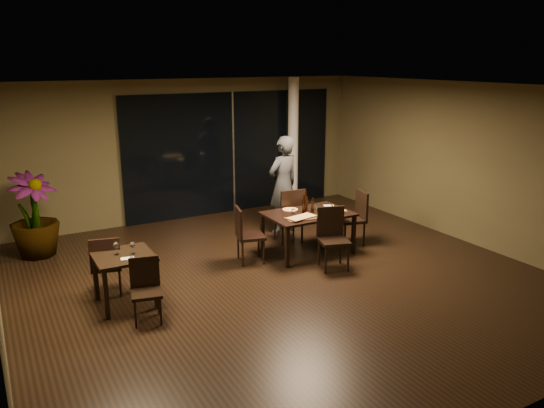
{
  "coord_description": "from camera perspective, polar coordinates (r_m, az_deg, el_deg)",
  "views": [
    {
      "loc": [
        -3.95,
        -6.8,
        3.41
      ],
      "look_at": [
        0.2,
        0.68,
        1.05
      ],
      "focal_mm": 35.0,
      "sensor_mm": 36.0,
      "label": 1
    }
  ],
  "objects": [
    {
      "name": "bottle_b",
      "position": [
        9.46,
        4.38,
        -0.11
      ],
      "size": [
        0.06,
        0.06,
        0.27
      ],
      "primitive_type": null,
      "color": "black",
      "rests_on": "main_table"
    },
    {
      "name": "pizza_board_left",
      "position": [
        9.1,
        3.21,
        -1.55
      ],
      "size": [
        0.58,
        0.33,
        0.01
      ],
      "primitive_type": "cube",
      "rotation": [
        0.0,
        0.0,
        -0.1
      ],
      "color": "#462616",
      "rests_on": "main_table"
    },
    {
      "name": "wall_front",
      "position": [
        5.18,
        24.43,
        -7.67
      ],
      "size": [
        8.0,
        0.1,
        3.0
      ],
      "primitive_type": "cube",
      "color": "#474026",
      "rests_on": "ground"
    },
    {
      "name": "napkin_far",
      "position": [
        9.91,
        6.12,
        -0.19
      ],
      "size": [
        0.2,
        0.16,
        0.01
      ],
      "primitive_type": "cube",
      "rotation": [
        0.0,
        0.0,
        -0.36
      ],
      "color": "white",
      "rests_on": "main_table"
    },
    {
      "name": "chair_main_far",
      "position": [
        10.01,
        1.99,
        -0.94
      ],
      "size": [
        0.55,
        0.55,
        1.06
      ],
      "rotation": [
        0.0,
        0.0,
        3.01
      ],
      "color": "black",
      "rests_on": "ground"
    },
    {
      "name": "tumbler_right",
      "position": [
        9.68,
        4.78,
        -0.32
      ],
      "size": [
        0.07,
        0.07,
        0.08
      ],
      "primitive_type": "cylinder",
      "color": "white",
      "rests_on": "main_table"
    },
    {
      "name": "pizza_board_right",
      "position": [
        9.49,
        6.52,
        -0.9
      ],
      "size": [
        0.52,
        0.28,
        0.01
      ],
      "primitive_type": "cube",
      "rotation": [
        0.0,
        0.0,
        -0.04
      ],
      "color": "#402A14",
      "rests_on": "main_table"
    },
    {
      "name": "oblong_pizza_left",
      "position": [
        9.09,
        3.21,
        -1.45
      ],
      "size": [
        0.52,
        0.32,
        0.02
      ],
      "primitive_type": null,
      "rotation": [
        0.0,
        0.0,
        0.21
      ],
      "color": "maroon",
      "rests_on": "pizza_board_left"
    },
    {
      "name": "bottle_a",
      "position": [
        9.4,
        3.46,
        0.01
      ],
      "size": [
        0.07,
        0.07,
        0.33
      ],
      "primitive_type": null,
      "color": "black",
      "rests_on": "main_table"
    },
    {
      "name": "potted_plant",
      "position": [
        10.18,
        -24.26,
        -1.11
      ],
      "size": [
        1.13,
        1.13,
        1.5
      ],
      "primitive_type": "imported",
      "rotation": [
        0.0,
        0.0,
        0.57
      ],
      "color": "#1D4517",
      "rests_on": "ground"
    },
    {
      "name": "tumbler_left",
      "position": [
        9.38,
        2.32,
        -0.79
      ],
      "size": [
        0.07,
        0.07,
        0.08
      ],
      "primitive_type": "cylinder",
      "color": "white",
      "rests_on": "main_table"
    },
    {
      "name": "chair_main_left",
      "position": [
        9.05,
        -2.85,
        -3.03
      ],
      "size": [
        0.55,
        0.55,
        0.98
      ],
      "rotation": [
        0.0,
        0.0,
        1.33
      ],
      "color": "black",
      "rests_on": "ground"
    },
    {
      "name": "main_table",
      "position": [
        9.47,
        3.9,
        -1.39
      ],
      "size": [
        1.5,
        1.0,
        0.75
      ],
      "color": "black",
      "rests_on": "ground"
    },
    {
      "name": "side_table",
      "position": [
        7.78,
        -15.65,
        -6.15
      ],
      "size": [
        0.8,
        0.8,
        0.75
      ],
      "color": "black",
      "rests_on": "ground"
    },
    {
      "name": "round_pizza",
      "position": [
        9.59,
        1.97,
        -0.63
      ],
      "size": [
        0.27,
        0.27,
        0.01
      ],
      "primitive_type": "cylinder",
      "color": "#C13915",
      "rests_on": "main_table"
    },
    {
      "name": "bottle_c",
      "position": [
        9.54,
        3.63,
        0.3
      ],
      "size": [
        0.08,
        0.08,
        0.35
      ],
      "primitive_type": null,
      "color": "black",
      "rests_on": "main_table"
    },
    {
      "name": "wine_glass_a",
      "position": [
        7.74,
        -16.42,
        -4.63
      ],
      "size": [
        0.08,
        0.08,
        0.18
      ],
      "primitive_type": null,
      "color": "white",
      "rests_on": "side_table"
    },
    {
      "name": "diner",
      "position": [
        10.53,
        1.22,
        2.07
      ],
      "size": [
        0.74,
        0.57,
        1.96
      ],
      "primitive_type": "imported",
      "rotation": [
        0.0,
        0.0,
        3.36
      ],
      "color": "#2A2C2F",
      "rests_on": "ground"
    },
    {
      "name": "chair_main_right",
      "position": [
        10.06,
        8.95,
        -1.17
      ],
      "size": [
        0.56,
        0.56,
        1.02
      ],
      "rotation": [
        0.0,
        0.0,
        -1.79
      ],
      "color": "black",
      "rests_on": "ground"
    },
    {
      "name": "napkin_near",
      "position": [
        9.64,
        7.18,
        -0.67
      ],
      "size": [
        0.18,
        0.11,
        0.01
      ],
      "primitive_type": "cube",
      "rotation": [
        0.0,
        0.0,
        0.04
      ],
      "color": "white",
      "rests_on": "main_table"
    },
    {
      "name": "ground",
      "position": [
        8.57,
        1.06,
        -8.02
      ],
      "size": [
        8.0,
        8.0,
        0.0
      ],
      "primitive_type": "plane",
      "color": "black",
      "rests_on": "ground"
    },
    {
      "name": "wine_glass_b",
      "position": [
        7.71,
        -14.76,
        -4.63
      ],
      "size": [
        0.07,
        0.07,
        0.17
      ],
      "primitive_type": null,
      "color": "white",
      "rests_on": "side_table"
    },
    {
      "name": "side_napkin",
      "position": [
        7.55,
        -15.28,
        -5.7
      ],
      "size": [
        0.2,
        0.14,
        0.01
      ],
      "primitive_type": "cube",
      "rotation": [
        0.0,
        0.0,
        -0.16
      ],
      "color": "white",
      "rests_on": "side_table"
    },
    {
      "name": "wall_right",
      "position": [
        10.67,
        20.34,
        4.15
      ],
      "size": [
        0.1,
        8.0,
        3.0
      ],
      "primitive_type": "cube",
      "color": "#474026",
      "rests_on": "ground"
    },
    {
      "name": "window_panel",
      "position": [
        12.02,
        -4.26,
        5.52
      ],
      "size": [
        5.0,
        0.06,
        2.7
      ],
      "primitive_type": "cube",
      "color": "black",
      "rests_on": "ground"
    },
    {
      "name": "chair_side_far",
      "position": [
        8.16,
        -17.43,
        -6.07
      ],
      "size": [
        0.51,
        0.51,
        0.93
      ],
      "rotation": [
        0.0,
        0.0,
        2.92
      ],
      "color": "black",
      "rests_on": "ground"
    },
    {
      "name": "chair_main_near",
      "position": [
        8.91,
        6.5,
        -3.27
      ],
      "size": [
        0.59,
        0.59,
        1.02
      ],
      "rotation": [
        0.0,
        0.0,
        -0.3
      ],
      "color": "black",
      "rests_on": "ground"
    },
    {
      "name": "column",
      "position": [
        12.38,
        2.27,
        6.54
      ],
      "size": [
        0.24,
        0.24,
        3.0
      ],
      "primitive_type": "cylinder",
      "color": "silver",
      "rests_on": "ground"
    },
    {
      "name": "oblong_pizza_right",
      "position": [
        9.48,
        6.52,
        -0.81
      ],
      "size": [
        0.45,
        0.22,
        0.02
      ],
      "primitive_type": null,
      "rotation": [
        0.0,
        0.0,
        -0.02
      ],
      "color": "maroon",
      "rests_on": "pizza_board_right"
    },
    {
      "name": "wall_back",
      "position": [
        11.7,
        -8.93,
        5.85
      ],
      "size": [
        8.0,
        0.1,
        3.0
      ],
      "primitive_type": "cube",
      "color": "#474026",
      "rests_on": "ground"
    },
    {
      "name": "ceiling",
      "position": [
        7.87,
        1.18,
        12.59
      ],
      "size": [
        8.0,
        8.0,
        0.04
      ],
      "primitive_type": "cube",
      "color": "silver",
      "rests_on": "wall_back"
    },
    {
      "name": "chair_side_near",
      "position": [
        7.34,
        -13.43,
        -8.56
      ],
      "size": [
        0.47,
        0.47,
        0.85
      ],
      "rotation": [
        0.0,
        0.0,
        -0.22
      ],
      "color": "black",
      "rests_on": "ground"
    }
  ]
}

